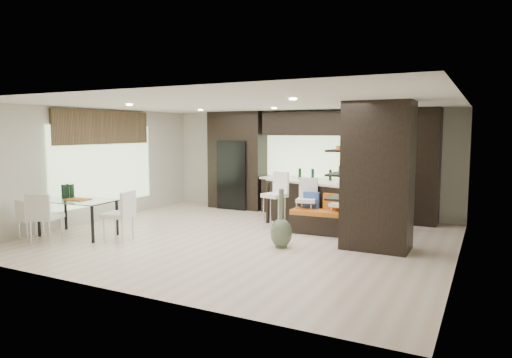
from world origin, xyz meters
The scene contains 22 objects.
ground centered at (0.00, 0.00, 0.00)m, with size 8.00×8.00×0.00m, color beige.
back_wall centered at (0.00, 3.50, 1.35)m, with size 8.00×0.02×2.70m, color beige.
left_wall centered at (-4.00, 0.00, 1.35)m, with size 0.02×7.00×2.70m, color beige.
right_wall centered at (4.00, 0.00, 1.35)m, with size 0.02×7.00×2.70m, color beige.
ceiling centered at (0.00, 0.00, 2.70)m, with size 8.00×7.00×0.02m, color white.
window_left centered at (-3.96, 0.20, 1.35)m, with size 0.04×3.20×1.90m, color #B2D199.
window_back centered at (0.60, 3.46, 1.55)m, with size 3.40×0.04×1.20m, color #B2D199.
stone_accent centered at (-3.93, 0.20, 2.25)m, with size 0.08×3.00×0.80m, color brown.
ceiling_spots centered at (0.00, 0.25, 2.68)m, with size 4.00×3.00×0.02m, color white.
back_cabinetry centered at (0.50, 3.17, 1.35)m, with size 6.80×0.68×2.70m, color black.
refrigerator centered at (-1.90, 3.12, 0.95)m, with size 0.90×0.68×1.90m, color black.
partition_column centered at (2.60, 0.40, 1.35)m, with size 1.20×0.80×2.70m, color black.
kitchen_island centered at (0.92, 2.04, 0.51)m, with size 2.46×1.06×1.03m, color black.
stool_left centered at (0.16, 1.19, 0.51)m, with size 0.45×0.45×1.01m, color white.
stool_mid centered at (0.92, 1.21, 0.46)m, with size 0.41×0.41×0.93m, color white.
stool_right centered at (1.68, 1.22, 0.43)m, with size 0.38×0.38×0.87m, color white.
bench centered at (1.30, 1.11, 0.25)m, with size 1.30×0.50×0.50m, color black.
floor_vase centered at (1.01, -0.35, 0.55)m, with size 0.40×0.40×1.10m, color #49593F, non-canonical shape.
dining_table centered at (-3.12, -1.38, 0.38)m, with size 1.56×0.88×0.75m, color white.
chair_near centered at (-3.12, -2.15, 0.46)m, with size 0.50×0.50×0.92m, color white.
chair_far centered at (-3.61, -2.11, 0.38)m, with size 0.41×0.41×0.76m, color white.
chair_end centered at (-2.01, -1.38, 0.46)m, with size 0.50×0.50×0.92m, color white.
Camera 1 is at (4.40, -7.96, 2.16)m, focal length 32.00 mm.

